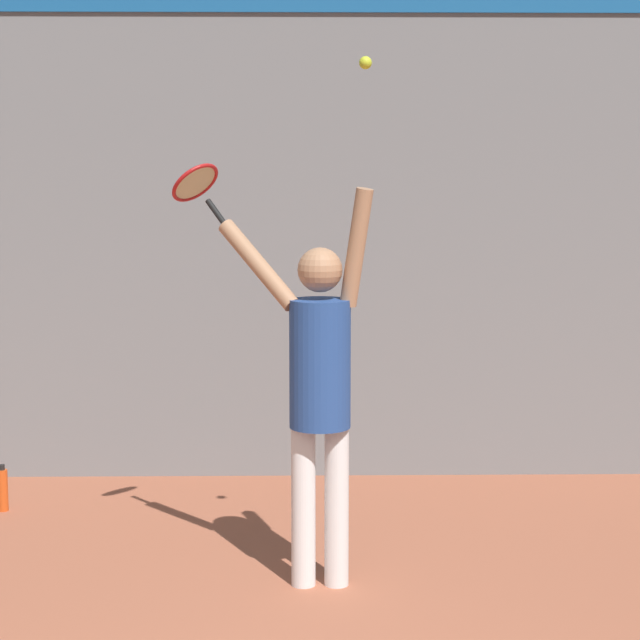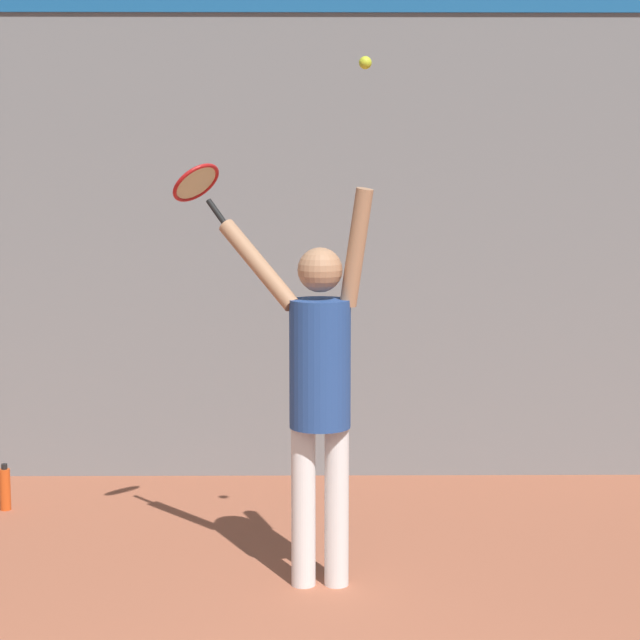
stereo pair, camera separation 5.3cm
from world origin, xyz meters
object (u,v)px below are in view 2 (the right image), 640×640
at_px(tennis_player, 319,380).
at_px(tennis_ball, 365,63).
at_px(tennis_racket, 198,185).
at_px(water_bottle, 5,489).

xyz_separation_m(tennis_player, tennis_ball, (0.23, -0.11, 1.63)).
bearing_deg(tennis_racket, tennis_player, -32.74).
relative_size(tennis_racket, tennis_ball, 5.76).
relative_size(tennis_player, tennis_ball, 33.01).
relative_size(tennis_player, water_bottle, 6.91).
xyz_separation_m(tennis_racket, water_bottle, (-1.38, 0.95, -1.99)).
bearing_deg(tennis_player, water_bottle, 146.03).
distance_m(tennis_player, tennis_racket, 1.29).
height_order(tennis_player, tennis_ball, tennis_ball).
xyz_separation_m(tennis_player, tennis_racket, (-0.67, 0.43, 1.01)).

